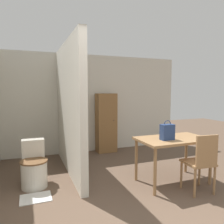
{
  "coord_description": "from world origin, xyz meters",
  "views": [
    {
      "loc": [
        -1.46,
        -1.75,
        1.59
      ],
      "look_at": [
        -0.04,
        1.9,
        1.2
      ],
      "focal_mm": 35.0,
      "sensor_mm": 36.0,
      "label": 1
    }
  ],
  "objects_px": {
    "dining_table": "(173,143)",
    "wooden_cabinet": "(106,123)",
    "wooden_chair": "(201,161)",
    "handbag": "(167,132)",
    "toilet": "(34,168)"
  },
  "relations": [
    {
      "from": "dining_table",
      "to": "wooden_chair",
      "type": "relative_size",
      "value": 1.29
    },
    {
      "from": "toilet",
      "to": "wooden_cabinet",
      "type": "relative_size",
      "value": 0.49
    },
    {
      "from": "wooden_chair",
      "to": "wooden_cabinet",
      "type": "bearing_deg",
      "value": 106.89
    },
    {
      "from": "dining_table",
      "to": "wooden_chair",
      "type": "bearing_deg",
      "value": -73.03
    },
    {
      "from": "handbag",
      "to": "wooden_cabinet",
      "type": "xyz_separation_m",
      "value": [
        -0.24,
        2.31,
        -0.15
      ]
    },
    {
      "from": "wooden_chair",
      "to": "toilet",
      "type": "height_order",
      "value": "wooden_chair"
    },
    {
      "from": "dining_table",
      "to": "toilet",
      "type": "height_order",
      "value": "dining_table"
    },
    {
      "from": "dining_table",
      "to": "wooden_cabinet",
      "type": "relative_size",
      "value": 0.8
    },
    {
      "from": "dining_table",
      "to": "toilet",
      "type": "xyz_separation_m",
      "value": [
        -2.24,
        0.72,
        -0.39
      ]
    },
    {
      "from": "toilet",
      "to": "handbag",
      "type": "distance_m",
      "value": 2.29
    },
    {
      "from": "toilet",
      "to": "wooden_cabinet",
      "type": "xyz_separation_m",
      "value": [
        1.82,
        1.52,
        0.45
      ]
    },
    {
      "from": "dining_table",
      "to": "handbag",
      "type": "height_order",
      "value": "handbag"
    },
    {
      "from": "wooden_cabinet",
      "to": "handbag",
      "type": "bearing_deg",
      "value": -83.99
    },
    {
      "from": "wooden_chair",
      "to": "handbag",
      "type": "distance_m",
      "value": 0.67
    },
    {
      "from": "wooden_chair",
      "to": "handbag",
      "type": "height_order",
      "value": "handbag"
    }
  ]
}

